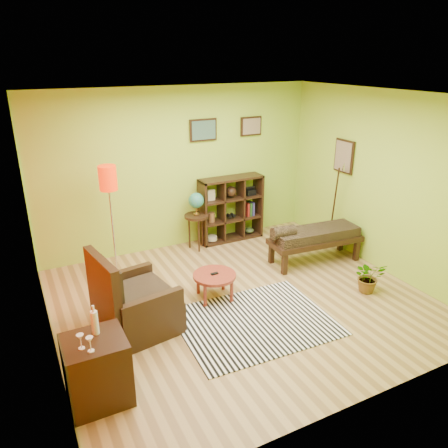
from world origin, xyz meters
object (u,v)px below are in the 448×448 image
side_cabinet (97,370)px  bench (313,236)px  coffee_table (214,277)px  armchair (133,306)px  globe_table (196,207)px  potted_plant (368,280)px  cube_shelf (232,209)px  floor_lamp (109,189)px

side_cabinet → bench: bearing=22.2°
coffee_table → side_cabinet: side_cabinet is taller
armchair → bench: size_ratio=0.68×
globe_table → potted_plant: (1.63, -2.53, -0.60)m
cube_shelf → floor_lamp: bearing=-167.2°
floor_lamp → potted_plant: (3.17, -2.13, -1.25)m
side_cabinet → coffee_table: bearing=33.6°
armchair → floor_lamp: 1.88m
globe_table → cube_shelf: bearing=9.0°
coffee_table → armchair: armchair is taller
floor_lamp → globe_table: size_ratio=1.70×
armchair → side_cabinet: size_ratio=1.07×
cube_shelf → potted_plant: bearing=-71.9°
side_cabinet → globe_table: 3.79m
side_cabinet → potted_plant: 4.00m
side_cabinet → bench: 4.16m
coffee_table → globe_table: globe_table is taller
bench → potted_plant: size_ratio=3.33×
coffee_table → globe_table: size_ratio=0.59×
bench → potted_plant: (0.13, -1.17, -0.27)m
side_cabinet → potted_plant: bearing=5.8°
coffee_table → potted_plant: (2.09, -0.85, -0.13)m
floor_lamp → cube_shelf: size_ratio=1.48×
armchair → side_cabinet: 1.21m
globe_table → cube_shelf: 0.79m
coffee_table → bench: bench is taller
potted_plant → armchair: bearing=169.5°
armchair → globe_table: bearing=48.2°
potted_plant → bench: bearing=96.1°
coffee_table → potted_plant: size_ratio=1.26×
coffee_table → bench: (1.96, 0.31, 0.14)m
armchair → bench: bearing=9.7°
armchair → globe_table: size_ratio=1.05×
cube_shelf → bench: bearing=-63.5°
side_cabinet → floor_lamp: bearing=72.3°
side_cabinet → floor_lamp: (0.81, 2.53, 1.08)m
side_cabinet → potted_plant: side_cabinet is taller
side_cabinet → bench: side_cabinet is taller
side_cabinet → cube_shelf: 4.37m
globe_table → potted_plant: bearing=-57.3°
armchair → globe_table: (1.71, 1.91, 0.46)m
cube_shelf → bench: (0.74, -1.48, -0.14)m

